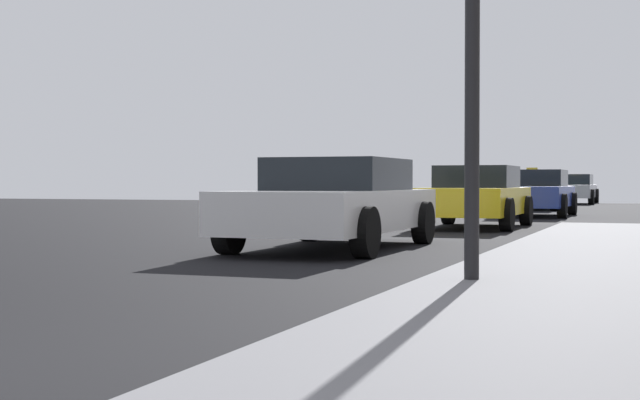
% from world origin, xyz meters
% --- Properties ---
extents(car_white, '(2.07, 4.48, 1.27)m').
position_xyz_m(car_white, '(-0.47, 9.79, 0.65)').
color(car_white, white).
rests_on(car_white, ground_plane).
extents(car_yellow, '(1.92, 4.04, 1.27)m').
position_xyz_m(car_yellow, '(0.23, 16.46, 0.64)').
color(car_yellow, yellow).
rests_on(car_yellow, ground_plane).
extents(car_blue, '(1.96, 4.32, 1.27)m').
position_xyz_m(car_blue, '(0.55, 23.26, 0.65)').
color(car_blue, '#233899').
rests_on(car_blue, ground_plane).
extents(car_green, '(2.03, 4.22, 1.43)m').
position_xyz_m(car_green, '(-0.39, 29.50, 0.65)').
color(car_green, '#196638').
rests_on(car_green, ground_plane).
extents(car_silver, '(1.99, 4.42, 1.27)m').
position_xyz_m(car_silver, '(0.14, 38.69, 0.65)').
color(car_silver, '#B7B7BF').
rests_on(car_silver, ground_plane).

